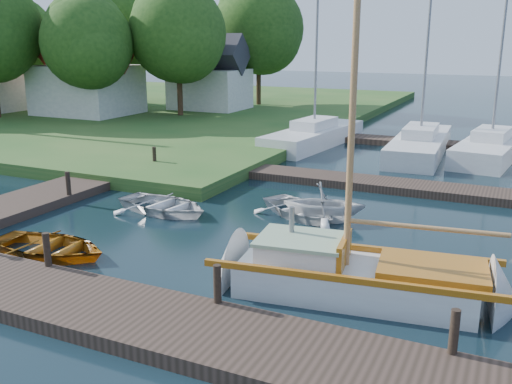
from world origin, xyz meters
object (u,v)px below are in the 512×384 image
at_px(mooring_post_1, 47,249).
at_px(marina_boat_2, 491,146).
at_px(mooring_post_4, 68,183).
at_px(tree_5, 20,38).
at_px(marina_boat_0, 314,135).
at_px(house_a, 87,77).
at_px(tree_2, 87,41).
at_px(tender_a, 164,202).
at_px(mooring_post_3, 454,332).
at_px(tree_3, 178,32).
at_px(house_c, 210,79).
at_px(marina_boat_1, 420,143).
at_px(mooring_post_2, 217,284).
at_px(tree_7, 259,28).
at_px(dinghy, 49,243).
at_px(tender_c, 300,206).
at_px(sailboat, 362,281).
at_px(mooring_post_5, 154,156).
at_px(tender_b, 324,200).
at_px(tree_4, 117,25).

height_order(mooring_post_1, marina_boat_2, marina_boat_2).
bearing_deg(mooring_post_4, tree_5, 138.92).
xyz_separation_m(marina_boat_0, house_a, (-16.86, 2.18, 2.39)).
bearing_deg(tree_2, tender_a, -43.11).
xyz_separation_m(mooring_post_3, tree_3, (-20.00, 23.05, 5.11)).
bearing_deg(marina_boat_0, house_c, 59.28).
height_order(marina_boat_2, tree_3, marina_boat_2).
distance_m(marina_boat_0, marina_boat_1, 5.43).
distance_m(mooring_post_2, tree_7, 34.30).
bearing_deg(dinghy, house_a, 35.61).
bearing_deg(marina_boat_2, mooring_post_2, 175.39).
xyz_separation_m(tender_c, house_c, (-14.61, 20.02, 2.26)).
xyz_separation_m(mooring_post_3, sailboat, (-2.13, 2.17, -0.36)).
bearing_deg(tree_5, mooring_post_4, -41.08).
xyz_separation_m(mooring_post_4, tender_a, (3.49, 0.49, -0.36)).
distance_m(mooring_post_4, tree_2, 18.41).
bearing_deg(marina_boat_1, mooring_post_4, 143.04).
xyz_separation_m(mooring_post_5, marina_boat_2, (12.43, 9.13, -0.13)).
xyz_separation_m(tender_b, tree_3, (-15.42, 16.20, 5.16)).
bearing_deg(tree_5, mooring_post_3, -34.83).
distance_m(sailboat, tender_c, 5.81).
relative_size(marina_boat_0, marina_boat_2, 1.08).
bearing_deg(marina_boat_2, tree_3, 85.58).
bearing_deg(tree_7, tree_5, -161.57).
bearing_deg(marina_boat_2, tender_c, 165.38).
height_order(sailboat, dinghy, sailboat).
bearing_deg(tree_5, tender_a, -36.45).
distance_m(mooring_post_5, marina_boat_0, 9.62).
xyz_separation_m(tender_b, tree_7, (-13.42, 24.20, 5.55)).
bearing_deg(mooring_post_5, tender_b, -20.50).
bearing_deg(tree_3, tender_a, -59.15).
xyz_separation_m(tender_b, marina_boat_1, (0.86, 11.78, -0.08)).
relative_size(marina_boat_1, house_a, 1.78).
bearing_deg(tree_2, house_c, 63.30).
bearing_deg(mooring_post_1, tender_a, 95.29).
xyz_separation_m(sailboat, tree_7, (-15.87, 28.88, 5.86)).
height_order(sailboat, tree_7, tree_7).
distance_m(house_c, tree_4, 8.85).
relative_size(mooring_post_5, sailboat, 0.08).
relative_size(marina_boat_1, tree_3, 1.28).
xyz_separation_m(mooring_post_2, sailboat, (2.37, 2.17, -0.36)).
distance_m(marina_boat_2, tree_7, 21.85).
xyz_separation_m(mooring_post_3, tender_b, (-4.57, 6.85, -0.05)).
relative_size(tender_b, tree_5, 0.31).
bearing_deg(tree_4, tender_c, -41.60).
bearing_deg(tree_2, marina_boat_1, -1.20).
distance_m(sailboat, tree_4, 36.40).
height_order(dinghy, marina_boat_1, marina_boat_1).
height_order(tender_c, tree_7, tree_7).
xyz_separation_m(sailboat, tender_b, (-2.45, 4.68, 0.31)).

